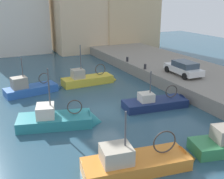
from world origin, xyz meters
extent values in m
plane|color=#2D5166|center=(0.00, 0.00, 0.00)|extent=(80.00, 80.00, 0.00)
cube|color=gray|center=(11.50, 0.00, 0.60)|extent=(9.00, 56.00, 1.20)
cube|color=orange|center=(-1.87, -7.83, 0.00)|extent=(5.86, 2.74, 1.39)
cone|color=orange|center=(1.26, -8.31, 0.00)|extent=(1.15, 1.83, 1.71)
cube|color=#B2A893|center=(-1.87, -7.83, 0.62)|extent=(5.61, 2.55, 0.08)
cube|color=#B7AD99|center=(-2.94, -7.67, 1.12)|extent=(1.72, 1.57, 0.91)
cylinder|color=#4C4C51|center=(-2.49, -7.74, 2.03)|extent=(0.10, 0.10, 2.81)
torus|color=#3F3833|center=(-0.31, -8.07, 1.40)|extent=(1.32, 0.28, 1.32)
sphere|color=white|center=(-3.38, -6.54, 0.21)|extent=(0.32, 0.32, 0.32)
cube|color=gold|center=(1.15, 7.23, 0.00)|extent=(5.26, 1.81, 1.57)
cone|color=gold|center=(4.11, 7.30, 0.00)|extent=(0.93, 1.55, 1.53)
cube|color=#896B4C|center=(1.15, 7.23, 0.71)|extent=(5.05, 1.67, 0.08)
cube|color=#B7AD99|center=(0.12, 7.21, 1.22)|extent=(1.22, 1.18, 0.94)
cylinder|color=#4C4C51|center=(0.48, 7.22, 2.42)|extent=(0.10, 0.10, 3.41)
torus|color=#3F3833|center=(2.61, 7.26, 1.41)|extent=(1.18, 0.11, 1.17)
sphere|color=white|center=(-0.44, 8.13, 0.24)|extent=(0.32, 0.32, 0.32)
cube|color=gray|center=(3.65, -8.44, 1.11)|extent=(1.41, 1.48, 0.88)
sphere|color=white|center=(3.02, -7.32, 0.21)|extent=(0.32, 0.32, 0.32)
cube|color=#2D60B7|center=(-4.67, 6.78, 0.00)|extent=(4.95, 2.39, 1.44)
cone|color=#2D60B7|center=(-1.98, 7.20, 0.00)|extent=(1.12, 1.64, 1.52)
cube|color=#9E7A51|center=(-4.67, 6.78, 0.65)|extent=(4.74, 2.23, 0.08)
cube|color=gray|center=(-5.67, 6.63, 1.22)|extent=(1.49, 1.25, 1.06)
cylinder|color=#4C4C51|center=(-5.27, 6.69, 2.06)|extent=(0.10, 0.10, 2.82)
torus|color=#3F3833|center=(-3.35, 6.98, 1.28)|extent=(1.04, 0.24, 1.04)
sphere|color=white|center=(-6.22, 7.49, 0.22)|extent=(0.32, 0.32, 0.32)
cube|color=navy|center=(3.87, -1.10, 0.00)|extent=(5.43, 2.53, 1.31)
cone|color=navy|center=(6.81, -1.49, 0.00)|extent=(1.11, 1.77, 1.67)
cube|color=#9E7A51|center=(3.87, -1.10, 0.59)|extent=(5.21, 2.35, 0.08)
cube|color=beige|center=(3.06, -0.99, 0.98)|extent=(1.25, 1.22, 0.70)
cylinder|color=#4C4C51|center=(3.39, -1.03, 1.85)|extent=(0.10, 0.10, 2.53)
torus|color=#3F3833|center=(5.32, -1.29, 1.24)|extent=(1.09, 0.22, 1.09)
sphere|color=white|center=(2.44, 0.12, 0.20)|extent=(0.32, 0.32, 0.32)
cube|color=teal|center=(-4.38, -0.83, 0.00)|extent=(5.47, 3.37, 1.47)
cone|color=teal|center=(-1.58, -1.60, 0.00)|extent=(1.37, 2.05, 1.88)
cube|color=#B2A893|center=(-4.38, -0.83, 0.66)|extent=(5.23, 3.16, 0.08)
cube|color=beige|center=(-4.95, -0.67, 1.14)|extent=(1.56, 1.76, 0.87)
cylinder|color=#4C4C51|center=(-4.60, -0.77, 2.42)|extent=(0.10, 0.10, 3.52)
torus|color=#3F3833|center=(-3.00, -1.21, 1.31)|extent=(1.06, 0.36, 1.07)
sphere|color=white|center=(-5.54, 0.69, 0.22)|extent=(0.32, 0.32, 0.32)
cube|color=silver|center=(9.55, 2.41, 1.76)|extent=(2.01, 4.39, 0.58)
cube|color=#384756|center=(9.54, 2.20, 2.32)|extent=(1.70, 2.49, 0.55)
cylinder|color=black|center=(8.71, 3.92, 1.52)|extent=(0.25, 0.65, 0.64)
cylinder|color=black|center=(10.52, 3.84, 1.52)|extent=(0.25, 0.65, 0.64)
cylinder|color=black|center=(8.57, 0.99, 1.52)|extent=(0.25, 0.65, 0.64)
cylinder|color=black|center=(10.38, 0.91, 1.52)|extent=(0.25, 0.65, 0.64)
cylinder|color=#2D2D33|center=(7.35, 6.00, 1.48)|extent=(0.28, 0.28, 0.55)
cylinder|color=#2D2D33|center=(7.35, 10.00, 1.48)|extent=(0.28, 0.28, 0.55)
cube|color=#D1B284|center=(15.15, 24.66, 7.24)|extent=(9.75, 6.68, 14.48)
camera|label=1|loc=(-8.34, -18.38, 8.69)|focal=43.96mm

